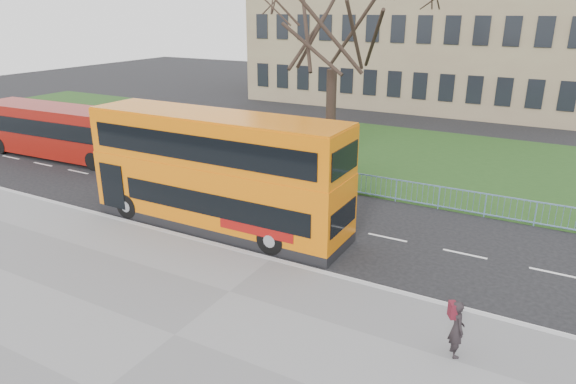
% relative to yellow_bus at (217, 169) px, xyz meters
% --- Properties ---
extents(ground, '(120.00, 120.00, 0.00)m').
position_rel_yellow_bus_xyz_m(ground, '(3.58, -0.21, -2.51)').
color(ground, black).
rests_on(ground, ground).
extents(pavement, '(80.00, 10.50, 0.12)m').
position_rel_yellow_bus_xyz_m(pavement, '(3.58, -6.96, -2.45)').
color(pavement, slate).
rests_on(pavement, ground).
extents(kerb, '(80.00, 0.20, 0.14)m').
position_rel_yellow_bus_xyz_m(kerb, '(3.58, -1.76, -2.44)').
color(kerb, '#9B9B9E').
rests_on(kerb, ground).
extents(grass_verge, '(80.00, 15.40, 0.08)m').
position_rel_yellow_bus_xyz_m(grass_verge, '(3.58, 14.09, -2.47)').
color(grass_verge, '#1C3D16').
rests_on(grass_verge, ground).
extents(guard_railing, '(40.00, 0.12, 1.10)m').
position_rel_yellow_bus_xyz_m(guard_railing, '(3.58, 6.39, -1.96)').
color(guard_railing, '#7398CC').
rests_on(guard_railing, ground).
extents(bare_tree, '(9.11, 9.11, 13.01)m').
position_rel_yellow_bus_xyz_m(bare_tree, '(0.58, 9.79, 4.08)').
color(bare_tree, black).
rests_on(bare_tree, grass_verge).
extents(civic_building, '(30.00, 15.00, 14.00)m').
position_rel_yellow_bus_xyz_m(civic_building, '(-1.42, 34.79, 4.49)').
color(civic_building, '#7D684F').
rests_on(civic_building, ground).
extents(yellow_bus, '(11.17, 2.71, 4.68)m').
position_rel_yellow_bus_xyz_m(yellow_bus, '(0.00, 0.00, 0.00)').
color(yellow_bus, orange).
rests_on(yellow_bus, ground).
extents(red_bus, '(11.80, 3.16, 3.08)m').
position_rel_yellow_bus_xyz_m(red_bus, '(-14.57, 3.97, -0.87)').
color(red_bus, maroon).
rests_on(red_bus, ground).
extents(pedestrian, '(0.61, 0.68, 1.57)m').
position_rel_yellow_bus_xyz_m(pedestrian, '(10.52, -4.08, -1.60)').
color(pedestrian, black).
rests_on(pedestrian, pavement).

